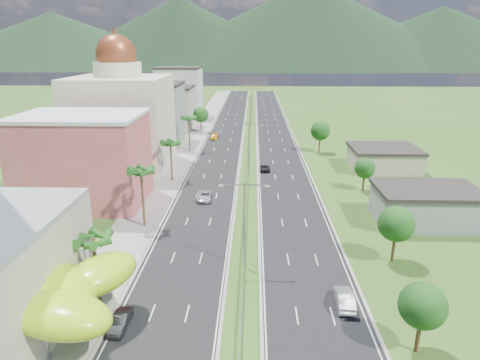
{
  "coord_description": "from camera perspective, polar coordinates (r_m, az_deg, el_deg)",
  "views": [
    {
      "loc": [
        1.03,
        -37.78,
        26.65
      ],
      "look_at": [
        -0.94,
        23.81,
        7.0
      ],
      "focal_mm": 32.0,
      "sensor_mm": 36.0,
      "label": 1
    }
  ],
  "objects": [
    {
      "name": "ground",
      "position": [
        46.25,
        0.23,
        -17.5
      ],
      "size": [
        500.0,
        500.0,
        0.0
      ],
      "primitive_type": "plane",
      "color": "#2D5119",
      "rests_on": "ground"
    },
    {
      "name": "road_left",
      "position": [
        130.8,
        -1.95,
        5.93
      ],
      "size": [
        11.0,
        260.0,
        0.04
      ],
      "primitive_type": "cube",
      "color": "black",
      "rests_on": "ground"
    },
    {
      "name": "road_right",
      "position": [
        130.68,
        4.66,
        5.87
      ],
      "size": [
        11.0,
        260.0,
        0.04
      ],
      "primitive_type": "cube",
      "color": "black",
      "rests_on": "ground"
    },
    {
      "name": "sidewalk_left",
      "position": [
        131.76,
        -6.1,
        5.94
      ],
      "size": [
        7.0,
        260.0,
        0.12
      ],
      "primitive_type": "cube",
      "color": "gray",
      "rests_on": "ground"
    },
    {
      "name": "median_guardrail",
      "position": [
        112.82,
        1.27,
        4.34
      ],
      "size": [
        0.1,
        216.06,
        0.76
      ],
      "color": "gray",
      "rests_on": "ground"
    },
    {
      "name": "streetlight_median_b",
      "position": [
        51.77,
        0.56,
        -4.92
      ],
      "size": [
        6.04,
        0.25,
        11.0
      ],
      "color": "gray",
      "rests_on": "ground"
    },
    {
      "name": "streetlight_median_c",
      "position": [
        90.01,
        1.14,
        4.91
      ],
      "size": [
        6.04,
        0.25,
        11.0
      ],
      "color": "gray",
      "rests_on": "ground"
    },
    {
      "name": "streetlight_median_d",
      "position": [
        134.27,
        1.39,
        9.16
      ],
      "size": [
        6.04,
        0.25,
        11.0
      ],
      "color": "gray",
      "rests_on": "ground"
    },
    {
      "name": "streetlight_median_e",
      "position": [
        178.89,
        1.53,
        11.29
      ],
      "size": [
        6.04,
        0.25,
        11.0
      ],
      "color": "gray",
      "rests_on": "ground"
    },
    {
      "name": "lime_canopy",
      "position": [
        45.3,
        -26.85,
        -12.98
      ],
      "size": [
        18.0,
        15.0,
        7.4
      ],
      "color": "#ABDD15",
      "rests_on": "ground"
    },
    {
      "name": "pink_shophouse",
      "position": [
        77.97,
        -20.11,
        2.37
      ],
      "size": [
        20.0,
        15.0,
        15.0
      ],
      "primitive_type": "cube",
      "color": "#BC514D",
      "rests_on": "ground"
    },
    {
      "name": "domed_building",
      "position": [
        98.41,
        -15.5,
        8.11
      ],
      "size": [
        20.0,
        20.0,
        28.7
      ],
      "color": "beige",
      "rests_on": "ground"
    },
    {
      "name": "midrise_grey",
      "position": [
        122.5,
        -11.54,
        8.58
      ],
      "size": [
        16.0,
        15.0,
        16.0
      ],
      "primitive_type": "cube",
      "color": "gray",
      "rests_on": "ground"
    },
    {
      "name": "midrise_beige",
      "position": [
        143.98,
        -9.54,
        9.4
      ],
      "size": [
        16.0,
        15.0,
        13.0
      ],
      "primitive_type": "cube",
      "color": "gray",
      "rests_on": "ground"
    },
    {
      "name": "midrise_white",
      "position": [
        166.12,
        -8.05,
        11.42
      ],
      "size": [
        16.0,
        15.0,
        18.0
      ],
      "primitive_type": "cube",
      "color": "silver",
      "rests_on": "ground"
    },
    {
      "name": "shed_near",
      "position": [
        72.47,
        23.6,
        -3.33
      ],
      "size": [
        15.0,
        10.0,
        5.0
      ],
      "primitive_type": "cube",
      "color": "gray",
      "rests_on": "ground"
    },
    {
      "name": "shed_far",
      "position": [
        100.22,
        18.6,
        2.63
      ],
      "size": [
        14.0,
        12.0,
        4.4
      ],
      "primitive_type": "cube",
      "color": "gray",
      "rests_on": "ground"
    },
    {
      "name": "palm_tree_b",
      "position": [
        47.32,
        -18.98,
        -7.8
      ],
      "size": [
        3.6,
        3.6,
        8.1
      ],
      "color": "#47301C",
      "rests_on": "ground"
    },
    {
      "name": "palm_tree_c",
      "position": [
        64.62,
        -13.06,
        0.9
      ],
      "size": [
        3.6,
        3.6,
        9.6
      ],
      "color": "#47301C",
      "rests_on": "ground"
    },
    {
      "name": "palm_tree_d",
      "position": [
        86.55,
        -9.25,
        4.7
      ],
      "size": [
        3.6,
        3.6,
        8.6
      ],
      "color": "#47301C",
      "rests_on": "ground"
    },
    {
      "name": "palm_tree_e",
      "position": [
        110.57,
        -6.85,
        8.01
      ],
      "size": [
        3.6,
        3.6,
        9.4
      ],
      "color": "#47301C",
      "rests_on": "ground"
    },
    {
      "name": "leafy_tree_lfar",
      "position": [
        135.45,
        -5.26,
        8.66
      ],
      "size": [
        4.9,
        4.9,
        8.05
      ],
      "color": "#47301C",
      "rests_on": "ground"
    },
    {
      "name": "leafy_tree_ra",
      "position": [
        42.16,
        23.18,
        -15.17
      ],
      "size": [
        4.2,
        4.2,
        6.9
      ],
      "color": "#47301C",
      "rests_on": "ground"
    },
    {
      "name": "leafy_tree_rb",
      "position": [
        57.11,
        20.12,
        -5.54
      ],
      "size": [
        4.55,
        4.55,
        7.47
      ],
      "color": "#47301C",
      "rests_on": "ground"
    },
    {
      "name": "leafy_tree_rc",
      "position": [
        83.58,
        16.3,
        1.5
      ],
      "size": [
        3.85,
        3.85,
        6.33
      ],
      "color": "#47301C",
      "rests_on": "ground"
    },
    {
      "name": "leafy_tree_rd",
      "position": [
        111.12,
        10.66,
        6.45
      ],
      "size": [
        4.9,
        4.9,
        8.05
      ],
      "color": "#47301C",
      "rests_on": "ground"
    },
    {
      "name": "mountain_ridge",
      "position": [
        492.05,
        9.0,
        14.37
      ],
      "size": [
        860.0,
        140.0,
        90.0
      ],
      "primitive_type": null,
      "color": "black",
      "rests_on": "ground"
    },
    {
      "name": "car_dark_left",
      "position": [
        45.57,
        -15.66,
        -17.71
      ],
      "size": [
        1.54,
        4.29,
        1.41
      ],
      "primitive_type": "imported",
      "rotation": [
        0.0,
        0.0,
        -0.01
      ],
      "color": "black",
      "rests_on": "road_left"
    },
    {
      "name": "car_silver_mid_left",
      "position": [
        76.58,
        -4.79,
        -2.14
      ],
      "size": [
        2.66,
        5.31,
        1.44
      ],
      "primitive_type": "imported",
      "rotation": [
        0.0,
        0.0,
        0.05
      ],
      "color": "#ADB0B5",
      "rests_on": "road_left"
    },
    {
      "name": "car_yellow_far_left",
      "position": [
        126.16,
        -3.44,
        5.83
      ],
      "size": [
        2.2,
        5.22,
        1.5
      ],
      "primitive_type": "imported",
      "rotation": [
        0.0,
        0.0,
        -0.02
      ],
      "color": "#C28D16",
      "rests_on": "road_left"
    },
    {
      "name": "car_silver_right",
      "position": [
        48.37,
        13.77,
        -15.1
      ],
      "size": [
        2.03,
        5.11,
        1.65
      ],
      "primitive_type": "imported",
      "rotation": [
        0.0,
        0.0,
        3.09
      ],
      "color": "#AEAFB6",
      "rests_on": "road_right"
    },
    {
      "name": "car_dark_far_right",
      "position": [
        94.09,
        3.32,
        1.63
      ],
      "size": [
        2.25,
        4.66,
        1.28
      ],
      "primitive_type": "imported",
      "rotation": [
        0.0,
        0.0,
        3.17
      ],
      "color": "black",
      "rests_on": "road_right"
    }
  ]
}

